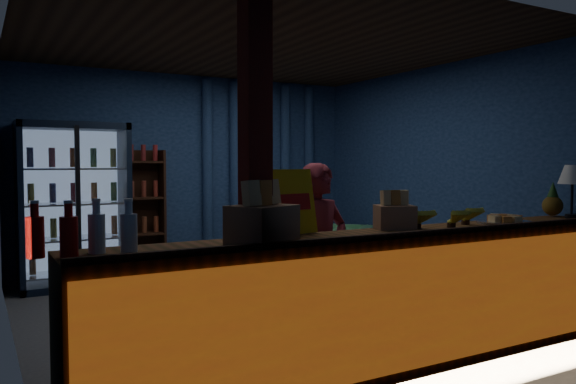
# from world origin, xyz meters

# --- Properties ---
(ground) EXTENTS (4.60, 4.60, 0.00)m
(ground) POSITION_xyz_m (0.00, 0.00, 0.00)
(ground) COLOR #515154
(ground) RESTS_ON ground
(room_walls) EXTENTS (4.60, 4.60, 4.60)m
(room_walls) POSITION_xyz_m (0.00, 0.00, 1.57)
(room_walls) COLOR navy
(room_walls) RESTS_ON ground
(counter) EXTENTS (4.40, 0.57, 0.99)m
(counter) POSITION_xyz_m (0.00, -1.91, 0.48)
(counter) COLOR brown
(counter) RESTS_ON ground
(support_post) EXTENTS (0.16, 0.16, 2.60)m
(support_post) POSITION_xyz_m (-1.05, -1.90, 1.30)
(support_post) COLOR maroon
(support_post) RESTS_ON ground
(beverage_cooler) EXTENTS (1.20, 0.62, 1.90)m
(beverage_cooler) POSITION_xyz_m (-1.55, 1.92, 0.93)
(beverage_cooler) COLOR black
(beverage_cooler) RESTS_ON ground
(bottle_shelf) EXTENTS (0.50, 0.28, 1.60)m
(bottle_shelf) POSITION_xyz_m (-0.70, 2.06, 0.79)
(bottle_shelf) COLOR #361C11
(bottle_shelf) RESTS_ON ground
(curtain_folds) EXTENTS (1.74, 0.14, 2.50)m
(curtain_folds) POSITION_xyz_m (1.00, 2.14, 1.30)
(curtain_folds) COLOR navy
(curtain_folds) RESTS_ON room_walls
(framed_picture) EXTENTS (0.36, 0.04, 0.28)m
(framed_picture) POSITION_xyz_m (0.85, 2.10, 1.75)
(framed_picture) COLOR gold
(framed_picture) RESTS_ON room_walls
(shopkeeper) EXTENTS (0.58, 0.44, 1.44)m
(shopkeeper) POSITION_xyz_m (-0.18, -1.28, 0.72)
(shopkeeper) COLOR maroon
(shopkeeper) RESTS_ON ground
(green_chair) EXTENTS (0.90, 0.90, 0.59)m
(green_chair) POSITION_xyz_m (1.90, 1.28, 0.30)
(green_chair) COLOR #59B371
(green_chair) RESTS_ON ground
(side_table) EXTENTS (0.58, 0.47, 0.56)m
(side_table) POSITION_xyz_m (0.20, 1.40, 0.23)
(side_table) COLOR #361C11
(side_table) RESTS_ON ground
(yellow_sign) EXTENTS (0.57, 0.23, 0.45)m
(yellow_sign) POSITION_xyz_m (-0.74, -1.68, 1.17)
(yellow_sign) COLOR #E2B90B
(yellow_sign) RESTS_ON counter
(soda_bottles) EXTENTS (0.55, 0.17, 0.30)m
(soda_bottles) POSITION_xyz_m (-2.05, -1.87, 1.07)
(soda_bottles) COLOR #B8120C
(soda_bottles) RESTS_ON counter
(snack_box_left) EXTENTS (0.46, 0.42, 0.39)m
(snack_box_left) POSITION_xyz_m (-1.04, -1.98, 1.09)
(snack_box_left) COLOR #9E6D4C
(snack_box_left) RESTS_ON counter
(snack_box_centre) EXTENTS (0.34, 0.31, 0.29)m
(snack_box_centre) POSITION_xyz_m (0.17, -1.76, 1.05)
(snack_box_centre) COLOR #9E6D4C
(snack_box_centre) RESTS_ON counter
(pastry_tray) EXTENTS (0.44, 0.44, 0.07)m
(pastry_tray) POSITION_xyz_m (1.17, -1.92, 0.97)
(pastry_tray) COLOR silver
(pastry_tray) RESTS_ON counter
(banana_bunches) EXTENTS (0.74, 0.29, 0.16)m
(banana_bunches) POSITION_xyz_m (0.60, -1.87, 1.03)
(banana_bunches) COLOR yellow
(banana_bunches) RESTS_ON counter
(table_lamp) EXTENTS (0.24, 0.24, 0.47)m
(table_lamp) POSITION_xyz_m (2.05, -1.90, 1.32)
(table_lamp) COLOR black
(table_lamp) RESTS_ON counter
(pineapple) EXTENTS (0.18, 0.18, 0.31)m
(pineapple) POSITION_xyz_m (2.05, -1.71, 1.08)
(pineapple) COLOR brown
(pineapple) RESTS_ON counter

